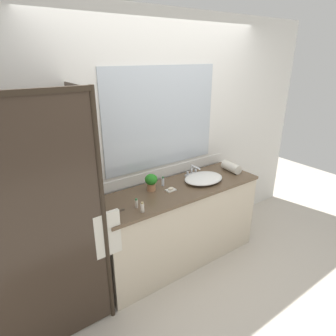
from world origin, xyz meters
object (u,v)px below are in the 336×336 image
at_px(rolled_towel_near_edge, 231,167).
at_px(faucet, 192,172).
at_px(amenity_bottle_body_wash, 142,207).
at_px(potted_plant, 151,181).
at_px(amenity_bottle_shampoo, 163,181).
at_px(soap_dish, 171,189).
at_px(amenity_bottle_lotion, 136,203).
at_px(sink_basin, 203,178).

bearing_deg(rolled_towel_near_edge, faucet, 159.38).
distance_m(faucet, amenity_bottle_body_wash, 0.95).
distance_m(potted_plant, amenity_bottle_shampoo, 0.17).
bearing_deg(soap_dish, faucet, 22.08).
bearing_deg(potted_plant, amenity_bottle_body_wash, -132.67).
bearing_deg(faucet, rolled_towel_near_edge, -20.62).
bearing_deg(potted_plant, amenity_bottle_lotion, -143.34).
distance_m(soap_dish, rolled_towel_near_edge, 0.88).
relative_size(sink_basin, rolled_towel_near_edge, 1.83).
relative_size(faucet, soap_dish, 1.70).
height_order(faucet, amenity_bottle_lotion, faucet).
height_order(soap_dish, amenity_bottle_body_wash, amenity_bottle_body_wash).
xyz_separation_m(faucet, potted_plant, (-0.58, -0.05, 0.06)).
xyz_separation_m(sink_basin, amenity_bottle_lotion, (-0.88, -0.09, 0.01)).
xyz_separation_m(faucet, amenity_bottle_body_wash, (-0.88, -0.37, 0.00)).
bearing_deg(soap_dish, sink_basin, -2.04).
bearing_deg(amenity_bottle_shampoo, rolled_towel_near_edge, -9.03).
distance_m(faucet, amenity_bottle_lotion, 0.92).
bearing_deg(potted_plant, faucet, 5.31).
distance_m(sink_basin, amenity_bottle_shampoo, 0.45).
bearing_deg(amenity_bottle_body_wash, faucet, 23.02).
relative_size(faucet, rolled_towel_near_edge, 0.70).
relative_size(sink_basin, potted_plant, 2.55).
relative_size(potted_plant, amenity_bottle_shampoo, 1.74).
xyz_separation_m(sink_basin, soap_dish, (-0.43, 0.02, -0.02)).
bearing_deg(rolled_towel_near_edge, amenity_bottle_lotion, -175.53).
relative_size(sink_basin, amenity_bottle_shampoo, 4.44).
distance_m(sink_basin, amenity_bottle_lotion, 0.88).
height_order(amenity_bottle_shampoo, rolled_towel_near_edge, rolled_towel_near_edge).
bearing_deg(sink_basin, soap_dish, 177.96).
height_order(amenity_bottle_lotion, rolled_towel_near_edge, rolled_towel_near_edge).
xyz_separation_m(soap_dish, amenity_bottle_body_wash, (-0.45, -0.20, 0.03)).
bearing_deg(amenity_bottle_lotion, amenity_bottle_shampoo, 28.22).
bearing_deg(amenity_bottle_lotion, amenity_bottle_body_wash, -88.06).
bearing_deg(sink_basin, amenity_bottle_shampoo, 159.63).
relative_size(sink_basin, amenity_bottle_lotion, 4.98).
xyz_separation_m(potted_plant, rolled_towel_near_edge, (1.04, -0.12, -0.05)).
height_order(faucet, amenity_bottle_shampoo, faucet).
bearing_deg(amenity_bottle_lotion, sink_basin, 5.59).
distance_m(amenity_bottle_lotion, amenity_bottle_shampoo, 0.52).
bearing_deg(potted_plant, rolled_towel_near_edge, -6.41).
xyz_separation_m(amenity_bottle_lotion, amenity_bottle_shampoo, (0.45, 0.24, 0.01)).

